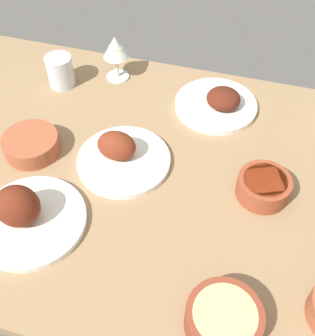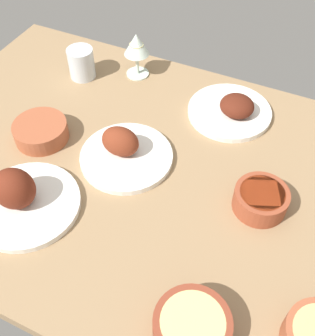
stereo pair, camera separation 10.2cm
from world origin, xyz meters
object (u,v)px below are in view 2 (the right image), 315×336
Objects in this scene: plate_far_side at (21,197)px; water_tumbler at (81,63)px; bowl_soup at (41,131)px; wine_glass at (137,47)px; bowl_potatoes at (192,327)px; bowl_sauce at (261,199)px; plate_center_main at (124,151)px; plate_near_viewer at (232,110)px.

plate_far_side is 50.35cm from water_tumbler.
wine_glass is at bearing 73.54° from bowl_soup.
bowl_potatoes is 84.21cm from water_tumbler.
wine_glass is (-48.33, 33.48, 6.98)cm from bowl_sauce.
water_tumbler is at bearing 157.96° from bowl_sauce.
water_tumbler is at bearing 105.74° from plate_far_side.
plate_center_main reaches higher than bowl_soup.
wine_glass is at bearing 123.78° from bowl_potatoes.
wine_glass is 17.73cm from water_tumbler.
bowl_sauce is at bearing 24.66° from plate_far_side.
plate_far_side is 2.00× the size of bowl_sauce.
bowl_soup is 1.02× the size of wine_glass.
plate_far_side reaches higher than plate_near_viewer.
plate_far_side is 47.45cm from bowl_potatoes.
water_tumbler is (-47.54, -2.02, 2.71)cm from plate_near_viewer.
bowl_soup is at bearing -172.93° from plate_center_main.
plate_near_viewer reaches higher than bowl_potatoes.
water_tumbler is (-13.66, 48.44, 1.37)cm from plate_far_side.
bowl_soup is (-43.12, -30.03, 0.67)cm from plate_near_viewer.
bowl_sauce is 33.76cm from bowl_potatoes.
water_tumbler is at bearing 98.96° from bowl_soup.
wine_glass is (-32.53, 5.83, 7.96)cm from plate_near_viewer.
plate_far_side reaches higher than bowl_soup.
bowl_soup is at bearing -81.04° from water_tumbler.
plate_center_main is (-19.71, -27.12, 0.44)cm from plate_near_viewer.
plate_center_main is 1.65× the size of bowl_potatoes.
plate_center_main is at bearing 58.74° from plate_far_side.
bowl_soup is at bearing -145.15° from plate_near_viewer.
bowl_soup is at bearing -106.46° from wine_glass.
bowl_soup is (-55.45, 31.20, -0.51)cm from bowl_potatoes.
plate_far_side is at bearing -121.26° from plate_center_main.
bowl_sauce is 58.96cm from bowl_soup.
plate_center_main reaches higher than bowl_potatoes.
wine_glass reaches higher than plate_near_viewer.
plate_near_viewer is at bearing 2.43° from water_tumbler.
bowl_soup is (-23.41, -2.90, 0.24)cm from plate_center_main.
plate_far_side is 54.66cm from bowl_sauce.
plate_center_main is at bearing 133.21° from bowl_potatoes.
plate_center_main is at bearing -42.06° from water_tumbler.
plate_near_viewer is 47.66cm from water_tumbler.
bowl_soup is at bearing -177.69° from bowl_sauce.
plate_far_side reaches higher than water_tumbler.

